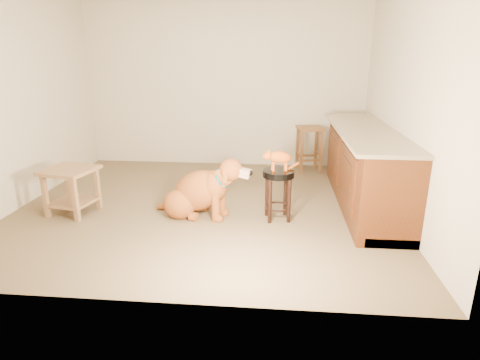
# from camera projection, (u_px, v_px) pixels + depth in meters

# --- Properties ---
(floor) EXTENTS (4.50, 4.00, 0.01)m
(floor) POSITION_uv_depth(u_px,v_px,m) (205.00, 206.00, 4.95)
(floor) COLOR brown
(floor) RESTS_ON ground
(room_shell) EXTENTS (4.54, 4.04, 2.62)m
(room_shell) POSITION_uv_depth(u_px,v_px,m) (201.00, 65.00, 4.43)
(room_shell) COLOR beige
(room_shell) RESTS_ON ground
(cabinet_run) EXTENTS (0.70, 2.56, 0.94)m
(cabinet_run) POSITION_uv_depth(u_px,v_px,m) (365.00, 169.00, 4.93)
(cabinet_run) COLOR #45200C
(cabinet_run) RESTS_ON ground
(padded_stool) EXTENTS (0.35, 0.35, 0.57)m
(padded_stool) POSITION_uv_depth(u_px,v_px,m) (278.00, 185.00, 4.46)
(padded_stool) COLOR black
(padded_stool) RESTS_ON ground
(wood_stool) EXTENTS (0.44, 0.44, 0.71)m
(wood_stool) POSITION_uv_depth(u_px,v_px,m) (309.00, 148.00, 6.31)
(wood_stool) COLOR brown
(wood_stool) RESTS_ON ground
(side_table) EXTENTS (0.62, 0.62, 0.54)m
(side_table) POSITION_uv_depth(u_px,v_px,m) (71.00, 184.00, 4.64)
(side_table) COLOR olive
(side_table) RESTS_ON ground
(golden_retriever) EXTENTS (1.17, 0.66, 0.76)m
(golden_retriever) POSITION_uv_depth(u_px,v_px,m) (199.00, 192.00, 4.59)
(golden_retriever) COLOR brown
(golden_retriever) RESTS_ON ground
(tabby_kitten) EXTENTS (0.41, 0.21, 0.27)m
(tabby_kitten) POSITION_uv_depth(u_px,v_px,m) (278.00, 158.00, 4.36)
(tabby_kitten) COLOR #AA4811
(tabby_kitten) RESTS_ON padded_stool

